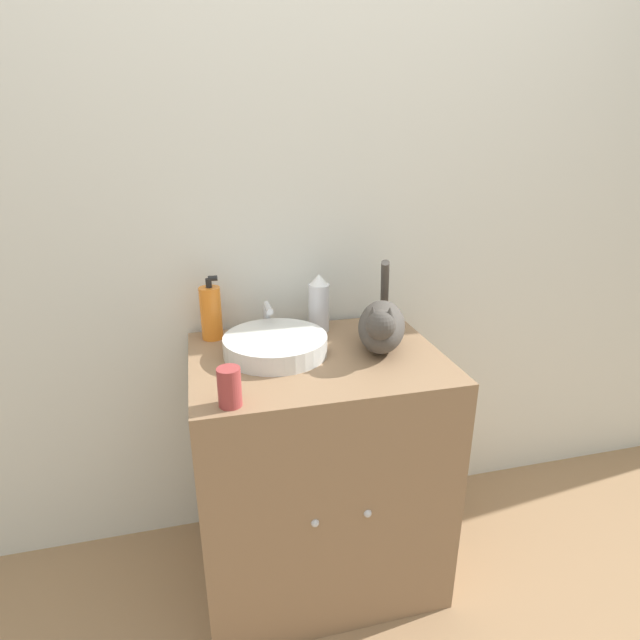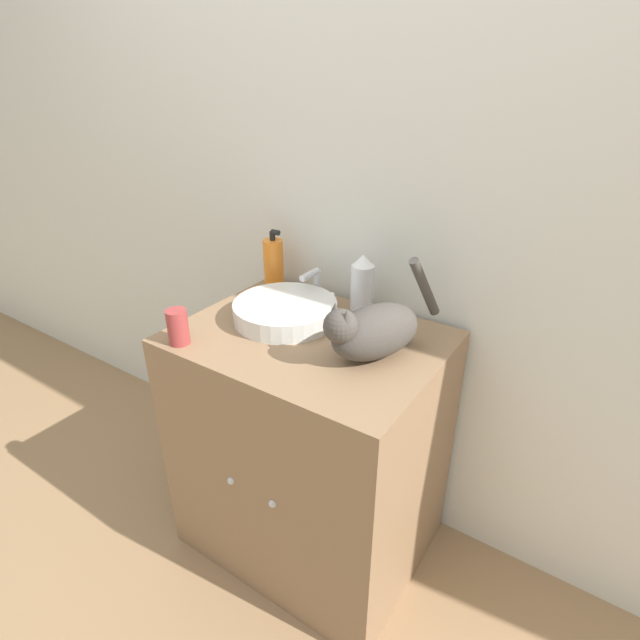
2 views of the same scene
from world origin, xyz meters
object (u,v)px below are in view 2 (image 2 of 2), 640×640
object	(u,v)px
spray_bottle	(362,286)
cat	(373,330)
soap_bottle	(274,264)
cup	(178,327)

from	to	relation	value
spray_bottle	cat	bearing A→B (deg)	-53.97
cat	spray_bottle	xyz separation A→B (m)	(-0.15, 0.21, 0.02)
cat	spray_bottle	distance (m)	0.26
soap_bottle	spray_bottle	distance (m)	0.37
cup	soap_bottle	bearing A→B (deg)	92.77
soap_bottle	cup	bearing A→B (deg)	-87.23
soap_bottle	spray_bottle	bearing A→B (deg)	-2.61
cat	cup	size ratio (longest dim) A/B	3.71
cat	cup	xyz separation A→B (m)	(-0.50, -0.24, -0.03)
soap_bottle	cup	size ratio (longest dim) A/B	2.09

